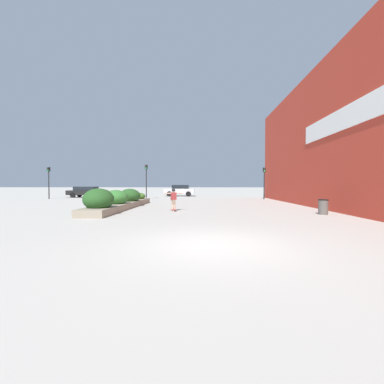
# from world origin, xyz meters

# --- Properties ---
(ground_plane) EXTENTS (300.00, 300.00, 0.00)m
(ground_plane) POSITION_xyz_m (0.00, 0.00, 0.00)
(ground_plane) COLOR #ADA89E
(building_wall_right) EXTENTS (0.67, 30.17, 9.52)m
(building_wall_right) POSITION_xyz_m (7.65, 9.58, 4.76)
(building_wall_right) COLOR #B23323
(building_wall_right) RESTS_ON ground_plane
(planter_box) EXTENTS (1.70, 10.83, 1.38)m
(planter_box) POSITION_xyz_m (-5.60, 9.92, 0.54)
(planter_box) COLOR gray
(planter_box) RESTS_ON ground_plane
(skateboard) EXTENTS (0.46, 0.70, 0.10)m
(skateboard) POSITION_xyz_m (-1.94, 8.53, 0.07)
(skateboard) COLOR maroon
(skateboard) RESTS_ON ground_plane
(skateboarder) EXTENTS (1.09, 0.56, 1.25)m
(skateboarder) POSITION_xyz_m (-1.94, 8.53, 0.85)
(skateboarder) COLOR tan
(skateboarder) RESTS_ON skateboard
(trash_bin) EXTENTS (0.50, 0.50, 0.80)m
(trash_bin) POSITION_xyz_m (6.16, 7.09, 0.40)
(trash_bin) COLOR #514C47
(trash_bin) RESTS_ON ground_plane
(car_leftmost) EXTENTS (4.13, 2.06, 1.55)m
(car_leftmost) POSITION_xyz_m (-3.33, 28.53, 0.82)
(car_leftmost) COLOR #BCBCC1
(car_leftmost) RESTS_ON ground_plane
(car_center_left) EXTENTS (4.65, 1.96, 1.34)m
(car_center_left) POSITION_xyz_m (-14.62, 24.79, 0.72)
(car_center_left) COLOR black
(car_center_left) RESTS_ON ground_plane
(traffic_light_left) EXTENTS (0.28, 0.30, 3.79)m
(traffic_light_left) POSITION_xyz_m (-6.44, 21.54, 2.55)
(traffic_light_left) COLOR black
(traffic_light_left) RESTS_ON ground_plane
(traffic_light_right) EXTENTS (0.28, 0.30, 3.42)m
(traffic_light_right) POSITION_xyz_m (6.47, 21.34, 2.34)
(traffic_light_right) COLOR black
(traffic_light_right) RESTS_ON ground_plane
(traffic_light_far_left) EXTENTS (0.28, 0.30, 3.51)m
(traffic_light_far_left) POSITION_xyz_m (-17.17, 20.95, 2.39)
(traffic_light_far_left) COLOR black
(traffic_light_far_left) RESTS_ON ground_plane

